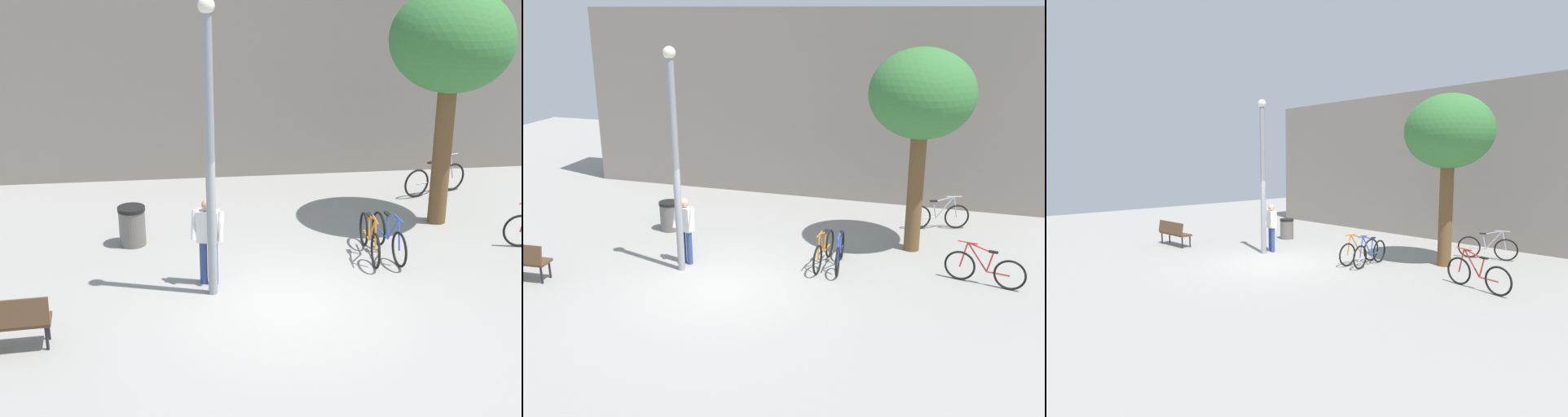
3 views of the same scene
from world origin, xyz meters
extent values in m
plane|color=gray|center=(0.00, 0.00, 0.00)|extent=(36.00, 36.00, 0.00)
cube|color=gray|center=(0.00, 8.17, 3.02)|extent=(15.36, 2.00, 6.04)
cylinder|color=gray|center=(-1.31, 0.59, 2.47)|extent=(0.17, 0.17, 4.95)
sphere|color=#F2EACC|center=(-1.31, 0.59, 5.07)|extent=(0.28, 0.28, 0.28)
cylinder|color=#334784|center=(-1.27, 0.96, 0.42)|extent=(0.14, 0.14, 0.85)
cylinder|color=#334784|center=(-1.46, 1.02, 0.42)|extent=(0.14, 0.14, 0.85)
cube|color=white|center=(-1.36, 0.99, 1.15)|extent=(0.44, 0.32, 0.60)
sphere|color=tan|center=(-1.36, 0.99, 1.56)|extent=(0.22, 0.22, 0.22)
cylinder|color=white|center=(-1.14, 0.88, 1.18)|extent=(0.15, 0.25, 0.55)
cylinder|color=white|center=(-1.62, 1.01, 1.18)|extent=(0.15, 0.25, 0.55)
cube|color=#513823|center=(-4.74, -0.93, 0.45)|extent=(1.63, 0.55, 0.06)
cube|color=#513823|center=(-4.73, -1.12, 0.70)|extent=(1.60, 0.24, 0.44)
cylinder|color=black|center=(-5.47, -0.82, 0.21)|extent=(0.05, 0.05, 0.42)
cylinder|color=black|center=(-4.03, -0.72, 0.21)|extent=(0.05, 0.05, 0.42)
cylinder|color=black|center=(-5.45, -1.14, 0.21)|extent=(0.05, 0.05, 0.42)
cylinder|color=black|center=(-4.01, -1.04, 0.21)|extent=(0.05, 0.05, 0.42)
cylinder|color=brown|center=(3.85, 3.48, 1.56)|extent=(0.40, 0.40, 3.13)
ellipsoid|color=#367236|center=(3.85, 3.48, 4.03)|extent=(2.57, 2.57, 2.19)
torus|color=black|center=(2.34, 1.31, 0.36)|extent=(0.12, 0.71, 0.71)
torus|color=black|center=(2.23, 2.40, 0.36)|extent=(0.12, 0.71, 0.71)
cylinder|color=blue|center=(2.30, 1.67, 0.64)|extent=(0.09, 0.50, 0.64)
cylinder|color=blue|center=(2.30, 1.72, 0.88)|extent=(0.10, 0.58, 0.18)
cylinder|color=blue|center=(2.27, 1.96, 0.57)|extent=(0.05, 0.14, 0.48)
cylinder|color=blue|center=(2.25, 2.16, 0.33)|extent=(0.09, 0.50, 0.04)
cylinder|color=blue|center=(2.33, 1.37, 0.64)|extent=(0.05, 0.17, 0.63)
cube|color=black|center=(2.27, 2.01, 0.83)|extent=(0.10, 0.21, 0.04)
cylinder|color=blue|center=(2.33, 1.44, 0.95)|extent=(0.08, 0.44, 0.03)
torus|color=black|center=(5.08, 1.93, 0.36)|extent=(0.71, 0.19, 0.71)
torus|color=black|center=(6.15, 1.70, 0.36)|extent=(0.71, 0.19, 0.71)
cylinder|color=red|center=(5.43, 1.85, 0.64)|extent=(0.50, 0.14, 0.64)
cylinder|color=red|center=(5.48, 1.84, 0.88)|extent=(0.57, 0.15, 0.18)
cylinder|color=red|center=(5.71, 1.80, 0.57)|extent=(0.14, 0.06, 0.48)
cylinder|color=red|center=(5.91, 1.75, 0.33)|extent=(0.50, 0.14, 0.04)
cylinder|color=red|center=(5.14, 1.92, 0.64)|extent=(0.17, 0.07, 0.63)
cube|color=black|center=(5.76, 1.79, 0.83)|extent=(0.21, 0.12, 0.04)
cylinder|color=red|center=(5.20, 1.90, 0.95)|extent=(0.44, 0.12, 0.03)
torus|color=black|center=(1.87, 1.30, 0.36)|extent=(0.08, 0.71, 0.71)
torus|color=black|center=(1.91, 2.40, 0.36)|extent=(0.08, 0.71, 0.71)
cylinder|color=orange|center=(1.88, 1.66, 0.64)|extent=(0.06, 0.50, 0.64)
cylinder|color=orange|center=(1.88, 1.71, 0.88)|extent=(0.06, 0.58, 0.18)
cylinder|color=orange|center=(1.89, 1.95, 0.57)|extent=(0.04, 0.14, 0.48)
cylinder|color=orange|center=(1.90, 2.15, 0.33)|extent=(0.06, 0.50, 0.04)
cylinder|color=orange|center=(1.87, 1.36, 0.64)|extent=(0.04, 0.17, 0.63)
cube|color=black|center=(1.89, 2.00, 0.83)|extent=(0.09, 0.20, 0.04)
cylinder|color=orange|center=(1.87, 1.43, 0.95)|extent=(0.05, 0.44, 0.03)
torus|color=black|center=(4.92, 5.45, 0.36)|extent=(0.69, 0.28, 0.71)
torus|color=black|center=(3.88, 5.08, 0.36)|extent=(0.69, 0.28, 0.71)
cylinder|color=#ADADB7|center=(4.57, 5.33, 0.64)|extent=(0.48, 0.20, 0.64)
cylinder|color=#ADADB7|center=(4.53, 5.31, 0.88)|extent=(0.56, 0.23, 0.18)
cylinder|color=#ADADB7|center=(4.31, 5.23, 0.57)|extent=(0.14, 0.08, 0.48)
cylinder|color=#ADADB7|center=(4.12, 5.17, 0.33)|extent=(0.48, 0.20, 0.04)
cylinder|color=#ADADB7|center=(4.86, 5.43, 0.64)|extent=(0.17, 0.09, 0.63)
cube|color=black|center=(4.26, 5.22, 0.83)|extent=(0.22, 0.14, 0.04)
cylinder|color=#ADADB7|center=(4.80, 5.41, 0.95)|extent=(0.42, 0.18, 0.03)
cylinder|color=#66605B|center=(-2.84, 2.99, 0.38)|extent=(0.54, 0.54, 0.75)
cylinder|color=black|center=(-2.84, 2.99, 0.79)|extent=(0.57, 0.57, 0.08)
camera|label=1|loc=(-1.90, -11.75, 6.35)|focal=52.43mm
camera|label=2|loc=(4.86, -11.31, 5.94)|focal=41.19mm
camera|label=3|loc=(9.88, -8.11, 3.12)|focal=28.67mm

